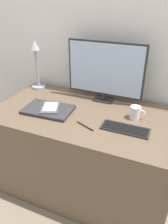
{
  "coord_description": "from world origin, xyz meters",
  "views": [
    {
      "loc": [
        0.54,
        -1.11,
        1.5
      ],
      "look_at": [
        0.04,
        0.07,
        0.78
      ],
      "focal_mm": 35.0,
      "sensor_mm": 36.0,
      "label": 1
    }
  ],
  "objects": [
    {
      "name": "desk_lamp",
      "position": [
        -0.56,
        0.43,
        0.96
      ],
      "size": [
        0.12,
        0.12,
        0.42
      ],
      "color": "#999EA8",
      "rests_on": "desk"
    },
    {
      "name": "monitor",
      "position": [
        0.06,
        0.41,
        0.96
      ],
      "size": [
        0.6,
        0.11,
        0.46
      ],
      "color": "#262626",
      "rests_on": "desk"
    },
    {
      "name": "wall_back",
      "position": [
        0.0,
        0.58,
        1.2
      ],
      "size": [
        3.6,
        0.05,
        2.4
      ],
      "color": "silver",
      "rests_on": "ground_plane"
    },
    {
      "name": "ereader",
      "position": [
        -0.24,
        0.09,
        0.75
      ],
      "size": [
        0.19,
        0.23,
        0.01
      ],
      "color": "#4C4C51",
      "rests_on": "laptop"
    },
    {
      "name": "laptop",
      "position": [
        -0.25,
        0.08,
        0.73
      ],
      "size": [
        0.36,
        0.25,
        0.02
      ],
      "color": "#232328",
      "rests_on": "desk"
    },
    {
      "name": "keyboard",
      "position": [
        0.33,
        0.06,
        0.73
      ],
      "size": [
        0.31,
        0.12,
        0.01
      ],
      "color": "#282828",
      "rests_on": "desk"
    },
    {
      "name": "desk",
      "position": [
        0.0,
        0.16,
        0.36
      ],
      "size": [
        1.33,
        0.73,
        0.72
      ],
      "color": "brown",
      "rests_on": "ground_plane"
    },
    {
      "name": "ground_plane",
      "position": [
        0.0,
        0.0,
        0.0
      ],
      "size": [
        10.0,
        10.0,
        0.0
      ],
      "primitive_type": "plane",
      "color": "gray"
    },
    {
      "name": "pen",
      "position": [
        0.08,
        -0.01,
        0.72
      ],
      "size": [
        0.14,
        0.07,
        0.01
      ],
      "color": "black",
      "rests_on": "desk"
    },
    {
      "name": "coffee_mug",
      "position": [
        0.36,
        0.22,
        0.76
      ],
      "size": [
        0.11,
        0.07,
        0.09
      ],
      "color": "white",
      "rests_on": "desk"
    }
  ]
}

